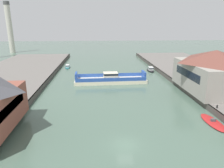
% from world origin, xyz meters
% --- Properties ---
extents(ground_plane, '(400.00, 400.00, 0.00)m').
position_xyz_m(ground_plane, '(0.00, 0.00, 0.00)').
color(ground_plane, '#4C6656').
extents(chain_ferry, '(22.05, 6.52, 3.30)m').
position_xyz_m(chain_ferry, '(0.21, 34.35, 0.99)').
color(chain_ferry, beige).
rests_on(chain_ferry, ground).
extents(moored_boat_near_left, '(2.69, 7.24, 1.61)m').
position_xyz_m(moored_boat_near_left, '(16.76, 49.35, 0.60)').
color(moored_boat_near_left, black).
rests_on(moored_boat_near_left, ground).
extents(moored_boat_near_right, '(2.59, 7.46, 0.87)m').
position_xyz_m(moored_boat_near_right, '(16.96, 5.78, 0.20)').
color(moored_boat_near_right, red).
rests_on(moored_boat_near_right, ground).
extents(moored_boat_mid_left, '(2.42, 7.05, 1.29)m').
position_xyz_m(moored_boat_mid_left, '(-16.01, 58.02, 0.48)').
color(moored_boat_mid_left, '#237075').
rests_on(moored_boat_mid_left, ground).
extents(warehouse_shed, '(13.74, 18.89, 10.01)m').
position_xyz_m(warehouse_shed, '(25.10, 20.98, 6.37)').
color(warehouse_shed, gray).
rests_on(warehouse_shed, quay_right).
extents(bollard_left_aft, '(0.32, 0.32, 0.71)m').
position_xyz_m(bollard_left_aft, '(-19.63, 8.59, 1.76)').
color(bollard_left_aft, black).
rests_on(bollard_left_aft, quay_left).
extents(bollard_right_aft, '(0.32, 0.32, 0.71)m').
position_xyz_m(bollard_right_aft, '(19.63, 9.31, 1.76)').
color(bollard_right_aft, black).
rests_on(bollard_right_aft, quay_right).
extents(smokestack_distant_b, '(3.52, 3.52, 30.50)m').
position_xyz_m(smokestack_distant_b, '(-56.81, 107.94, 16.26)').
color(smokestack_distant_b, beige).
rests_on(smokestack_distant_b, ground).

